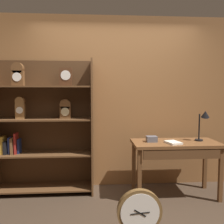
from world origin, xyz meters
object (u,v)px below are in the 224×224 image
(round_clock_large, at_px, (140,213))
(bookshelf, at_px, (42,127))
(workbench, at_px, (176,150))
(desk_lamp, at_px, (204,120))
(toolbox_small, at_px, (152,139))
(open_repair_manual, at_px, (173,142))

(round_clock_large, bearing_deg, bookshelf, 134.55)
(workbench, bearing_deg, desk_lamp, 5.11)
(bookshelf, height_order, toolbox_small, bookshelf)
(workbench, xyz_separation_m, open_repair_manual, (-0.07, -0.08, 0.12))
(bookshelf, distance_m, desk_lamp, 2.29)
(open_repair_manual, height_order, round_clock_large, open_repair_manual)
(open_repair_manual, xyz_separation_m, round_clock_large, (-0.61, -0.84, -0.53))
(workbench, relative_size, desk_lamp, 2.67)
(open_repair_manual, bearing_deg, bookshelf, 152.95)
(desk_lamp, bearing_deg, round_clock_large, -138.46)
(toolbox_small, height_order, open_repair_manual, toolbox_small)
(desk_lamp, xyz_separation_m, round_clock_large, (-1.07, -0.95, -0.82))
(workbench, bearing_deg, open_repair_manual, -130.56)
(bookshelf, relative_size, open_repair_manual, 8.71)
(desk_lamp, bearing_deg, toolbox_small, 179.02)
(workbench, relative_size, toolbox_small, 8.33)
(workbench, relative_size, open_repair_manual, 5.39)
(workbench, height_order, desk_lamp, desk_lamp)
(open_repair_manual, bearing_deg, toolbox_small, 139.71)
(workbench, bearing_deg, round_clock_large, -126.37)
(bookshelf, bearing_deg, desk_lamp, -6.77)
(round_clock_large, bearing_deg, desk_lamp, 41.54)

